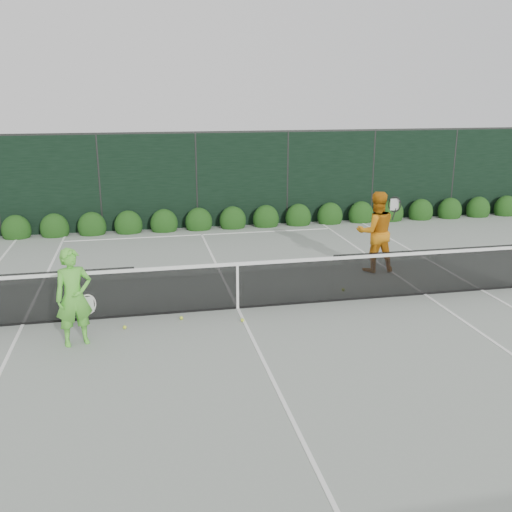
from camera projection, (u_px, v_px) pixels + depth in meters
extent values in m
plane|color=gray|center=(238.00, 309.00, 11.54)|extent=(80.00, 80.00, 0.00)
cube|color=black|center=(15.00, 300.00, 10.57)|extent=(4.40, 0.01, 1.02)
cube|color=black|center=(238.00, 286.00, 11.41)|extent=(4.00, 0.01, 0.96)
cube|color=black|center=(430.00, 272.00, 12.22)|extent=(4.40, 0.01, 1.02)
cube|color=white|center=(237.00, 264.00, 11.28)|extent=(12.80, 0.03, 0.07)
cube|color=black|center=(238.00, 308.00, 11.53)|extent=(12.80, 0.02, 0.04)
cube|color=white|center=(238.00, 287.00, 11.41)|extent=(0.05, 0.03, 0.91)
imported|color=#5DCA3B|center=(74.00, 297.00, 9.70)|extent=(0.72, 0.58, 1.71)
torus|color=silver|center=(87.00, 305.00, 9.88)|extent=(0.30, 0.10, 0.30)
cylinder|color=black|center=(88.00, 317.00, 9.95)|extent=(0.10, 0.03, 0.30)
imported|color=orange|center=(376.00, 232.00, 13.75)|extent=(0.99, 0.80, 1.96)
torus|color=black|center=(395.00, 204.00, 13.44)|extent=(0.29, 0.15, 0.30)
cylinder|color=black|center=(394.00, 214.00, 13.51)|extent=(0.10, 0.03, 0.30)
cube|color=white|center=(481.00, 290.00, 12.61)|extent=(0.06, 23.77, 0.01)
cube|color=white|center=(23.00, 325.00, 10.73)|extent=(0.06, 23.77, 0.01)
cube|color=white|center=(425.00, 294.00, 12.34)|extent=(0.06, 23.77, 0.01)
cube|color=white|center=(186.00, 203.00, 22.72)|extent=(11.03, 0.06, 0.01)
cube|color=white|center=(202.00, 235.00, 17.56)|extent=(8.23, 0.06, 0.01)
cube|color=white|center=(238.00, 308.00, 11.54)|extent=(0.06, 12.80, 0.01)
cube|color=black|center=(197.00, 181.00, 18.19)|extent=(32.00, 0.06, 3.00)
cube|color=#262826|center=(195.00, 132.00, 17.77)|extent=(32.00, 0.06, 0.06)
cylinder|color=#262826|center=(100.00, 184.00, 17.60)|extent=(0.08, 0.08, 3.00)
cylinder|color=#262826|center=(197.00, 181.00, 18.19)|extent=(0.08, 0.08, 3.00)
cylinder|color=#262826|center=(287.00, 178.00, 18.77)|extent=(0.08, 0.08, 3.00)
cylinder|color=#262826|center=(373.00, 176.00, 19.36)|extent=(0.08, 0.08, 3.00)
cylinder|color=#262826|center=(453.00, 173.00, 19.95)|extent=(0.08, 0.08, 3.00)
ellipsoid|color=#183C10|center=(16.00, 230.00, 17.12)|extent=(0.86, 0.65, 0.94)
ellipsoid|color=#183C10|center=(55.00, 229.00, 17.34)|extent=(0.86, 0.65, 0.94)
ellipsoid|color=#183C10|center=(92.00, 227.00, 17.56)|extent=(0.86, 0.65, 0.94)
ellipsoid|color=#183C10|center=(128.00, 225.00, 17.77)|extent=(0.86, 0.65, 0.94)
ellipsoid|color=#183C10|center=(164.00, 224.00, 17.99)|extent=(0.86, 0.65, 0.94)
ellipsoid|color=#183C10|center=(199.00, 222.00, 18.20)|extent=(0.86, 0.65, 0.94)
ellipsoid|color=#183C10|center=(233.00, 221.00, 18.42)|extent=(0.86, 0.65, 0.94)
ellipsoid|color=#183C10|center=(266.00, 219.00, 18.64)|extent=(0.86, 0.65, 0.94)
ellipsoid|color=#183C10|center=(298.00, 218.00, 18.85)|extent=(0.86, 0.65, 0.94)
ellipsoid|color=#183C10|center=(330.00, 216.00, 19.07)|extent=(0.86, 0.65, 0.94)
ellipsoid|color=#183C10|center=(361.00, 215.00, 19.28)|extent=(0.86, 0.65, 0.94)
ellipsoid|color=#183C10|center=(391.00, 214.00, 19.50)|extent=(0.86, 0.65, 0.94)
ellipsoid|color=#183C10|center=(421.00, 212.00, 19.72)|extent=(0.86, 0.65, 0.94)
ellipsoid|color=#183C10|center=(450.00, 211.00, 19.93)|extent=(0.86, 0.65, 0.94)
ellipsoid|color=#183C10|center=(478.00, 210.00, 20.15)|extent=(0.86, 0.65, 0.94)
ellipsoid|color=#183C10|center=(506.00, 209.00, 20.36)|extent=(0.86, 0.65, 0.94)
sphere|color=#CBE432|center=(343.00, 290.00, 12.56)|extent=(0.07, 0.07, 0.07)
sphere|color=#CBE432|center=(181.00, 318.00, 10.97)|extent=(0.07, 0.07, 0.07)
sphere|color=#CBE432|center=(242.00, 320.00, 10.87)|extent=(0.07, 0.07, 0.07)
sphere|color=#CBE432|center=(125.00, 327.00, 10.53)|extent=(0.07, 0.07, 0.07)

